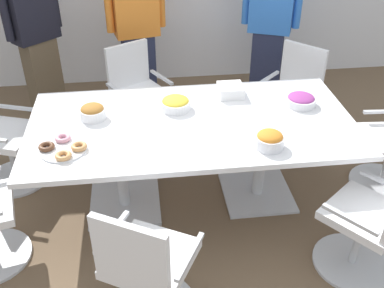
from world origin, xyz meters
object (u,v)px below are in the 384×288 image
object	(u,v)px
snack_bowl_pretzels	(93,112)
snack_bowl_candy_mix	(301,100)
person_standing_1	(137,28)
office_chair_2	(371,225)
snack_bowl_chips_orange	(270,140)
office_chair_5	(138,98)
office_chair_4	(291,100)
office_chair_6	(2,140)
person_standing_0	(35,32)
napkin_pile	(231,90)
person_standing_2	(270,25)
donut_platter	(63,148)
office_chair_1	(147,272)
conference_table	(192,136)
snack_bowl_chips_yellow	(175,103)

from	to	relation	value
snack_bowl_pretzels	snack_bowl_candy_mix	world-z (taller)	snack_bowl_pretzels
snack_bowl_candy_mix	person_standing_1	bearing A→B (deg)	128.78
person_standing_1	snack_bowl_candy_mix	bearing A→B (deg)	116.65
office_chair_2	snack_bowl_chips_orange	size ratio (longest dim) A/B	4.61
person_standing_1	office_chair_5	bearing A→B (deg)	74.68
office_chair_4	office_chair_5	bearing A→B (deg)	38.37
office_chair_6	snack_bowl_pretzels	xyz separation A→B (m)	(0.81, -0.34, 0.40)
person_standing_0	napkin_pile	bearing A→B (deg)	102.34
office_chair_4	person_standing_0	xyz separation A→B (m)	(-2.42, 0.75, 0.52)
person_standing_2	donut_platter	distance (m)	2.74
office_chair_1	snack_bowl_chips_orange	world-z (taller)	office_chair_1
office_chair_6	donut_platter	xyz separation A→B (m)	(0.64, -0.74, 0.36)
office_chair_5	donut_platter	distance (m)	1.47
office_chair_5	office_chair_6	size ratio (longest dim) A/B	1.00
snack_bowl_candy_mix	donut_platter	xyz separation A→B (m)	(-1.78, -0.41, -0.03)
office_chair_5	snack_bowl_chips_orange	size ratio (longest dim) A/B	4.61
office_chair_4	snack_bowl_chips_orange	world-z (taller)	office_chair_4
person_standing_1	office_chair_4	bearing A→B (deg)	137.76
conference_table	person_standing_0	bearing A→B (deg)	130.07
office_chair_5	snack_bowl_candy_mix	xyz separation A→B (m)	(1.27, -0.92, 0.39)
snack_bowl_pretzels	snack_bowl_candy_mix	distance (m)	1.60
office_chair_4	person_standing_2	xyz separation A→B (m)	(-0.03, 0.82, 0.46)
donut_platter	napkin_pile	world-z (taller)	napkin_pile
conference_table	office_chair_4	size ratio (longest dim) A/B	2.64
office_chair_1	snack_bowl_chips_orange	xyz separation A→B (m)	(0.87, 0.67, 0.40)
napkin_pile	snack_bowl_candy_mix	bearing A→B (deg)	-23.54
office_chair_1	snack_bowl_candy_mix	world-z (taller)	office_chair_1
office_chair_4	snack_bowl_pretzels	xyz separation A→B (m)	(-1.79, -0.72, 0.40)
office_chair_4	office_chair_5	xyz separation A→B (m)	(-1.46, 0.21, 0.00)
office_chair_4	person_standing_2	world-z (taller)	person_standing_2
snack_bowl_candy_mix	napkin_pile	distance (m)	0.56
office_chair_2	donut_platter	world-z (taller)	office_chair_2
conference_table	snack_bowl_chips_orange	xyz separation A→B (m)	(0.48, -0.40, 0.18)
office_chair_4	snack_bowl_pretzels	world-z (taller)	office_chair_4
conference_table	napkin_pile	xyz separation A→B (m)	(0.36, 0.37, 0.17)
conference_table	napkin_pile	bearing A→B (deg)	45.98
person_standing_2	snack_bowl_chips_orange	distance (m)	2.15
snack_bowl_chips_orange	conference_table	bearing A→B (deg)	140.08
office_chair_1	office_chair_5	distance (m)	2.14
office_chair_1	office_chair_6	distance (m)	1.92
snack_bowl_pretzels	conference_table	bearing A→B (deg)	-10.67
office_chair_1	office_chair_6	xyz separation A→B (m)	(-1.14, 1.54, 0.00)
person_standing_1	snack_bowl_candy_mix	size ratio (longest dim) A/B	7.31
office_chair_2	donut_platter	xyz separation A→B (m)	(-1.96, 0.60, 0.36)
snack_bowl_chips_orange	snack_bowl_chips_yellow	distance (m)	0.83
person_standing_1	conference_table	bearing A→B (deg)	89.91
office_chair_2	person_standing_0	distance (m)	3.49
office_chair_6	snack_bowl_chips_yellow	bearing A→B (deg)	98.57
person_standing_0	conference_table	bearing A→B (deg)	88.17
office_chair_6	snack_bowl_pretzels	bearing A→B (deg)	86.68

